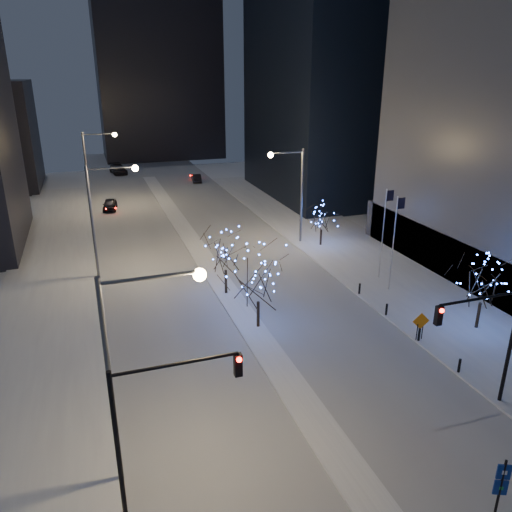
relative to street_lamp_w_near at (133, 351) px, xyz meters
name	(u,v)px	position (x,y,z in m)	size (l,w,h in m)	color
ground	(339,458)	(8.94, -2.00, -6.50)	(160.00, 160.00, 0.00)	white
road	(190,239)	(8.94, 33.00, -6.49)	(20.00, 130.00, 0.02)	#ADB2BC
median	(200,253)	(8.94, 28.00, -6.42)	(2.00, 80.00, 0.15)	silver
east_sidewalk	(383,270)	(23.94, 18.00, -6.42)	(10.00, 90.00, 0.15)	silver
west_sidewalk	(47,317)	(-5.06, 18.00, -6.42)	(8.00, 90.00, 0.15)	silver
horizon_block	(157,51)	(14.94, 90.00, 14.50)	(24.00, 14.00, 42.00)	black
street_lamp_w_near	(133,351)	(0.00, 0.00, 0.00)	(4.40, 0.56, 10.00)	#595E66
street_lamp_w_mid	(103,206)	(0.00, 25.00, 0.00)	(4.40, 0.56, 10.00)	#595E66
street_lamp_w_far	(94,159)	(0.00, 50.00, 0.00)	(4.40, 0.56, 10.00)	#595E66
street_lamp_east	(294,184)	(19.02, 28.00, -0.05)	(3.90, 0.56, 10.00)	#595E66
traffic_signal_west	(155,413)	(0.50, -2.00, -1.74)	(5.26, 0.43, 7.00)	black
traffic_signal_east	(490,331)	(17.88, -1.00, -1.74)	(5.26, 0.43, 7.00)	black
flagpoles	(389,232)	(22.30, 15.25, -1.70)	(1.35, 2.60, 8.00)	silver
bollards	(402,321)	(19.14, 8.00, -5.90)	(0.16, 12.16, 0.90)	black
car_near	(110,205)	(1.35, 48.33, -5.78)	(1.70, 4.22, 1.44)	black
car_mid	(196,178)	(16.04, 62.14, -5.85)	(1.37, 3.94, 1.30)	black
car_far	(118,169)	(4.27, 73.29, -5.68)	(2.30, 5.65, 1.64)	black
holiday_tree_median_near	(258,277)	(9.44, 11.44, -2.51)	(5.37, 5.37, 6.13)	black
holiday_tree_median_far	(225,253)	(8.80, 17.73, -2.86)	(5.00, 5.00, 5.29)	black
holiday_tree_plaza_near	(484,281)	(24.20, 6.25, -2.78)	(5.82, 5.82, 5.55)	black
holiday_tree_plaza_far	(322,218)	(21.50, 26.22, -3.42)	(4.46, 4.46, 4.49)	black
wayfinding_sign	(501,484)	(13.33, -7.17, -4.60)	(0.53, 0.29, 3.09)	black
construction_sign	(421,324)	(19.24, 6.11, -5.14)	(1.21, 0.24, 2.01)	black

